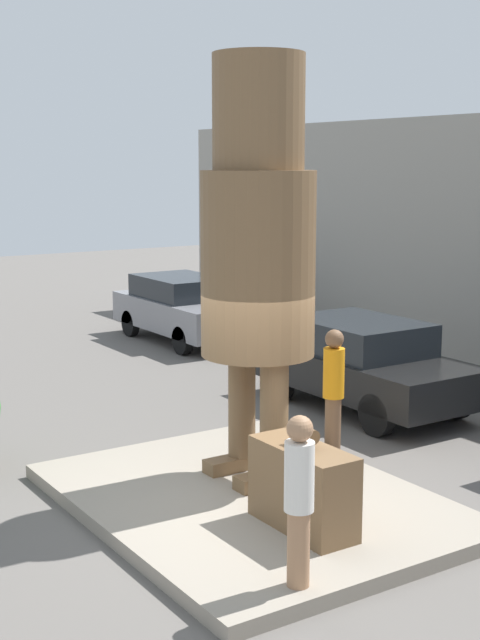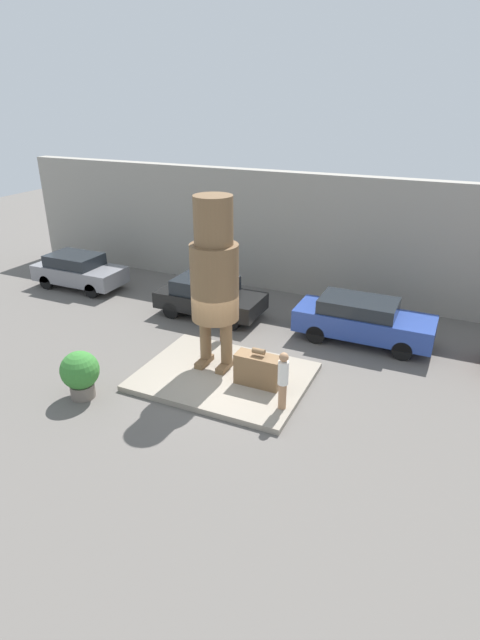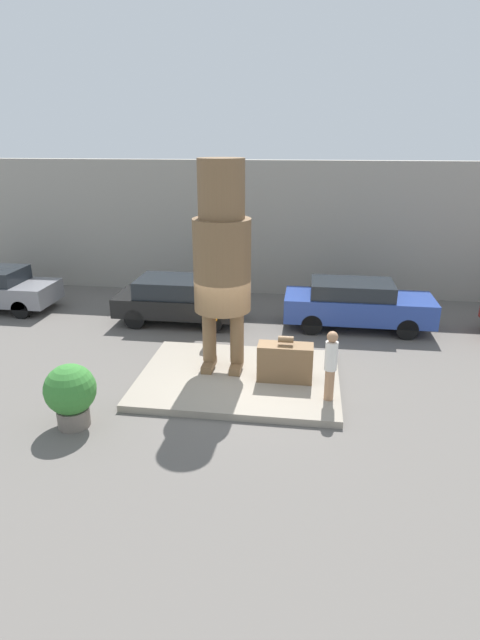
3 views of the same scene
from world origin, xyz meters
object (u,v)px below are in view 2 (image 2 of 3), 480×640
object	(u,v)px
parked_car_blue	(362,320)
planter_pot	(80,373)
statue_figure	(214,272)
tourist	(283,378)
parked_car_grey	(79,270)
parked_car_black	(209,296)
worker_hivis	(223,317)
giant_suitcase	(258,370)

from	to	relation	value
parked_car_blue	planter_pot	size ratio (longest dim) A/B	3.31
statue_figure	parked_car_blue	distance (m)	5.76
statue_figure	planter_pot	xyz separation A→B (m)	(-2.71, -2.94, -2.42)
tourist	parked_car_grey	bearing A→B (deg)	155.18
parked_car_black	parked_car_grey	bearing A→B (deg)	177.01
statue_figure	worker_hivis	world-z (taller)	statue_figure
parked_car_blue	worker_hivis	xyz separation A→B (m)	(-4.26, -2.07, 0.15)
parked_car_grey	tourist	bearing A→B (deg)	-24.82
parked_car_black	planter_pot	world-z (taller)	parked_car_black
planter_pot	worker_hivis	distance (m)	5.12
giant_suitcase	parked_car_grey	size ratio (longest dim) A/B	0.33
parked_car_grey	parked_car_black	size ratio (longest dim) A/B	1.00
planter_pot	worker_hivis	size ratio (longest dim) A/B	0.78
parked_car_blue	worker_hivis	world-z (taller)	worker_hivis
giant_suitcase	worker_hivis	size ratio (longest dim) A/B	0.75
worker_hivis	parked_car_grey	bearing A→B (deg)	164.82
statue_figure	parked_car_grey	world-z (taller)	statue_figure
giant_suitcase	parked_car_blue	size ratio (longest dim) A/B	0.29
parked_car_grey	parked_car_blue	world-z (taller)	parked_car_blue
tourist	planter_pot	distance (m)	5.60
tourist	planter_pot	world-z (taller)	tourist
giant_suitcase	parked_car_blue	xyz separation A→B (m)	(2.02, 4.31, 0.18)
parked_car_grey	planter_pot	xyz separation A→B (m)	(6.08, -6.88, -0.01)
giant_suitcase	tourist	size ratio (longest dim) A/B	0.81
tourist	planter_pot	xyz separation A→B (m)	(-5.36, -1.59, -0.30)
statue_figure	giant_suitcase	bearing A→B (deg)	-17.40
giant_suitcase	worker_hivis	bearing A→B (deg)	135.02
statue_figure	tourist	distance (m)	3.65
giant_suitcase	parked_car_black	bearing A→B (deg)	132.53
statue_figure	parked_car_grey	size ratio (longest dim) A/B	1.28
giant_suitcase	planter_pot	world-z (taller)	planter_pot
parked_car_blue	tourist	bearing A→B (deg)	-100.73
planter_pot	statue_figure	bearing A→B (deg)	47.31
parked_car_grey	parked_car_blue	distance (m)	12.42
parked_car_black	planter_pot	xyz separation A→B (m)	(-0.56, -6.54, -0.02)
parked_car_grey	planter_pot	distance (m)	9.18
parked_car_black	planter_pot	size ratio (longest dim) A/B	2.89
parked_car_grey	worker_hivis	world-z (taller)	worker_hivis
parked_car_grey	planter_pot	world-z (taller)	parked_car_grey
giant_suitcase	worker_hivis	world-z (taller)	worker_hivis
statue_figure	giant_suitcase	distance (m)	3.06
worker_hivis	parked_car_black	bearing A→B (deg)	129.25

